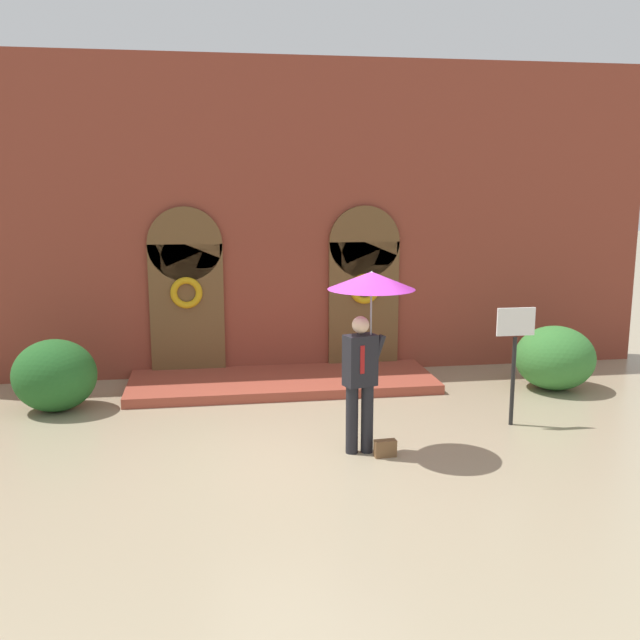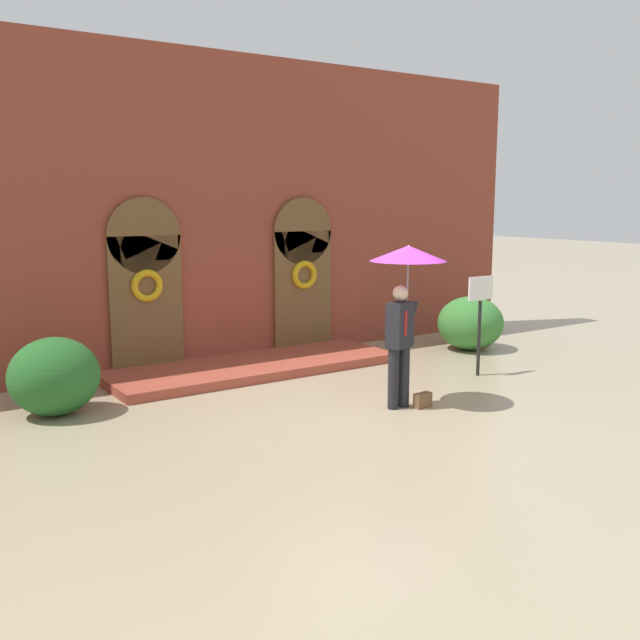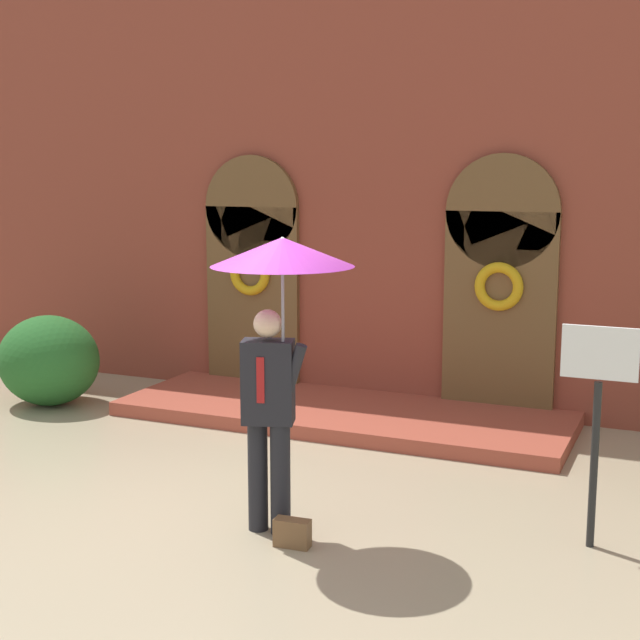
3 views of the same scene
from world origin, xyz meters
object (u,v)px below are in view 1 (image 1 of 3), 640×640
sign_post (515,346)px  handbag (385,448)px  shrub_right (555,358)px  person_with_umbrella (368,307)px  shrub_left (55,375)px

sign_post → handbag: bearing=-156.3°
handbag → shrub_right: 4.42m
person_with_umbrella → shrub_left: bearing=150.8°
person_with_umbrella → handbag: person_with_umbrella is taller
sign_post → shrub_right: bearing=47.9°
handbag → shrub_right: shrub_right is taller
shrub_left → shrub_right: (8.12, -0.07, -0.02)m
person_with_umbrella → sign_post: 2.52m
sign_post → shrub_left: size_ratio=1.37×
sign_post → shrub_right: (1.48, 1.64, -0.62)m
shrub_right → person_with_umbrella: bearing=-148.0°
handbag → sign_post: (2.10, 0.92, 1.05)m
shrub_left → shrub_right: bearing=-0.5°
person_with_umbrella → handbag: 1.82m
person_with_umbrella → sign_post: (2.30, 0.72, -0.75)m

